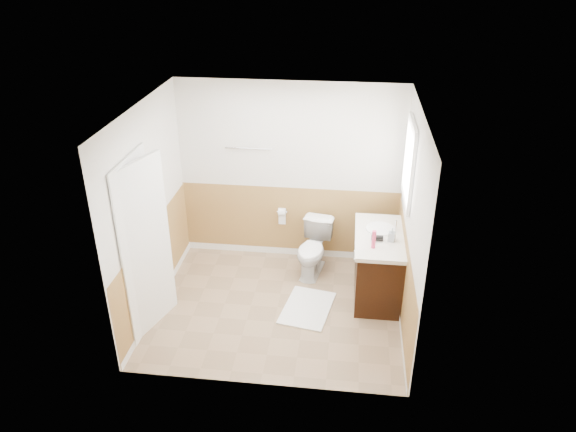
# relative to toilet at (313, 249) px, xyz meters

# --- Properties ---
(floor) EXTENTS (3.00, 3.00, 0.00)m
(floor) POSITION_rel_toilet_xyz_m (-0.37, -0.85, -0.36)
(floor) COLOR #8C7051
(floor) RESTS_ON ground
(ceiling) EXTENTS (3.00, 3.00, 0.00)m
(ceiling) POSITION_rel_toilet_xyz_m (-0.37, -0.85, 2.14)
(ceiling) COLOR white
(ceiling) RESTS_ON floor
(wall_back) EXTENTS (3.00, 0.00, 3.00)m
(wall_back) POSITION_rel_toilet_xyz_m (-0.37, 0.45, 0.89)
(wall_back) COLOR silver
(wall_back) RESTS_ON floor
(wall_front) EXTENTS (3.00, 0.00, 3.00)m
(wall_front) POSITION_rel_toilet_xyz_m (-0.37, -2.15, 0.89)
(wall_front) COLOR silver
(wall_front) RESTS_ON floor
(wall_left) EXTENTS (0.00, 3.00, 3.00)m
(wall_left) POSITION_rel_toilet_xyz_m (-1.87, -0.85, 0.89)
(wall_left) COLOR silver
(wall_left) RESTS_ON floor
(wall_right) EXTENTS (0.00, 3.00, 3.00)m
(wall_right) POSITION_rel_toilet_xyz_m (1.13, -0.85, 0.89)
(wall_right) COLOR silver
(wall_right) RESTS_ON floor
(wainscot_back) EXTENTS (3.00, 0.00, 3.00)m
(wainscot_back) POSITION_rel_toilet_xyz_m (-0.37, 0.44, 0.14)
(wainscot_back) COLOR #9F753F
(wainscot_back) RESTS_ON floor
(wainscot_front) EXTENTS (3.00, 0.00, 3.00)m
(wainscot_front) POSITION_rel_toilet_xyz_m (-0.37, -2.14, 0.14)
(wainscot_front) COLOR #9F753F
(wainscot_front) RESTS_ON floor
(wainscot_left) EXTENTS (0.00, 2.60, 2.60)m
(wainscot_left) POSITION_rel_toilet_xyz_m (-1.86, -0.85, 0.14)
(wainscot_left) COLOR #9F753F
(wainscot_left) RESTS_ON floor
(wainscot_right) EXTENTS (0.00, 2.60, 2.60)m
(wainscot_right) POSITION_rel_toilet_xyz_m (1.12, -0.85, 0.14)
(wainscot_right) COLOR #9F753F
(wainscot_right) RESTS_ON floor
(toilet) EXTENTS (0.52, 0.77, 0.72)m
(toilet) POSITION_rel_toilet_xyz_m (0.00, 0.00, 0.00)
(toilet) COLOR white
(toilet) RESTS_ON floor
(bath_mat) EXTENTS (0.69, 0.89, 0.02)m
(bath_mat) POSITION_rel_toilet_xyz_m (0.00, -0.83, -0.35)
(bath_mat) COLOR white
(bath_mat) RESTS_ON floor
(vanity_cabinet) EXTENTS (0.55, 1.10, 0.80)m
(vanity_cabinet) POSITION_rel_toilet_xyz_m (0.85, -0.40, 0.04)
(vanity_cabinet) COLOR black
(vanity_cabinet) RESTS_ON floor
(vanity_knob_left) EXTENTS (0.03, 0.03, 0.03)m
(vanity_knob_left) POSITION_rel_toilet_xyz_m (0.55, -0.50, 0.19)
(vanity_knob_left) COLOR silver
(vanity_knob_left) RESTS_ON vanity_cabinet
(vanity_knob_right) EXTENTS (0.03, 0.03, 0.03)m
(vanity_knob_right) POSITION_rel_toilet_xyz_m (0.55, -0.30, 0.19)
(vanity_knob_right) COLOR silver
(vanity_knob_right) RESTS_ON vanity_cabinet
(countertop) EXTENTS (0.60, 1.15, 0.05)m
(countertop) POSITION_rel_toilet_xyz_m (0.84, -0.40, 0.46)
(countertop) COLOR silver
(countertop) RESTS_ON vanity_cabinet
(sink_basin) EXTENTS (0.36, 0.36, 0.02)m
(sink_basin) POSITION_rel_toilet_xyz_m (0.85, -0.25, 0.50)
(sink_basin) COLOR white
(sink_basin) RESTS_ON countertop
(faucet) EXTENTS (0.02, 0.02, 0.14)m
(faucet) POSITION_rel_toilet_xyz_m (1.03, -0.25, 0.56)
(faucet) COLOR silver
(faucet) RESTS_ON countertop
(lotion_bottle) EXTENTS (0.05, 0.05, 0.22)m
(lotion_bottle) POSITION_rel_toilet_xyz_m (0.75, -0.71, 0.60)
(lotion_bottle) COLOR #DA3863
(lotion_bottle) RESTS_ON countertop
(soap_dispenser) EXTENTS (0.09, 0.10, 0.17)m
(soap_dispenser) POSITION_rel_toilet_xyz_m (0.97, -0.52, 0.57)
(soap_dispenser) COLOR #8A949C
(soap_dispenser) RESTS_ON countertop
(hair_dryer_body) EXTENTS (0.14, 0.07, 0.07)m
(hair_dryer_body) POSITION_rel_toilet_xyz_m (0.80, -0.53, 0.52)
(hair_dryer_body) COLOR black
(hair_dryer_body) RESTS_ON countertop
(hair_dryer_handle) EXTENTS (0.03, 0.03, 0.07)m
(hair_dryer_handle) POSITION_rel_toilet_xyz_m (0.77, -0.46, 0.49)
(hair_dryer_handle) COLOR black
(hair_dryer_handle) RESTS_ON countertop
(mirror_panel) EXTENTS (0.02, 0.35, 0.90)m
(mirror_panel) POSITION_rel_toilet_xyz_m (1.11, 0.25, 1.19)
(mirror_panel) COLOR silver
(mirror_panel) RESTS_ON wall_right
(window_frame) EXTENTS (0.04, 0.80, 1.00)m
(window_frame) POSITION_rel_toilet_xyz_m (1.10, -0.26, 1.39)
(window_frame) COLOR white
(window_frame) RESTS_ON wall_right
(window_glass) EXTENTS (0.01, 0.70, 0.90)m
(window_glass) POSITION_rel_toilet_xyz_m (1.12, -0.26, 1.39)
(window_glass) COLOR white
(window_glass) RESTS_ON wall_right
(door) EXTENTS (0.29, 0.78, 2.04)m
(door) POSITION_rel_toilet_xyz_m (-1.77, -1.30, 0.66)
(door) COLOR white
(door) RESTS_ON wall_left
(door_frame) EXTENTS (0.02, 0.92, 2.10)m
(door_frame) POSITION_rel_toilet_xyz_m (-1.84, -1.30, 0.67)
(door_frame) COLOR white
(door_frame) RESTS_ON wall_left
(door_knob) EXTENTS (0.06, 0.06, 0.06)m
(door_knob) POSITION_rel_toilet_xyz_m (-1.71, -0.97, 0.59)
(door_knob) COLOR silver
(door_knob) RESTS_ON door
(towel_bar) EXTENTS (0.62, 0.02, 0.02)m
(towel_bar) POSITION_rel_toilet_xyz_m (-0.92, 0.40, 1.24)
(towel_bar) COLOR silver
(towel_bar) RESTS_ON wall_back
(tp_holder_bar) EXTENTS (0.14, 0.02, 0.02)m
(tp_holder_bar) POSITION_rel_toilet_xyz_m (-0.47, 0.38, 0.34)
(tp_holder_bar) COLOR silver
(tp_holder_bar) RESTS_ON wall_back
(tp_roll) EXTENTS (0.10, 0.11, 0.11)m
(tp_roll) POSITION_rel_toilet_xyz_m (-0.47, 0.38, 0.34)
(tp_roll) COLOR white
(tp_roll) RESTS_ON tp_holder_bar
(tp_sheet) EXTENTS (0.10, 0.01, 0.16)m
(tp_sheet) POSITION_rel_toilet_xyz_m (-0.47, 0.38, 0.23)
(tp_sheet) COLOR white
(tp_sheet) RESTS_ON tp_roll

